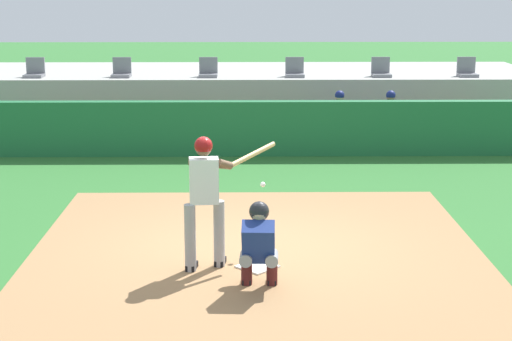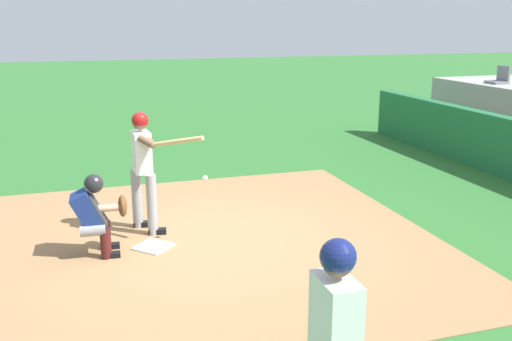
% 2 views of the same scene
% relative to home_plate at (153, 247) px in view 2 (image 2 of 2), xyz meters
% --- Properties ---
extents(ground_plane, '(80.00, 80.00, 0.00)m').
position_rel_home_plate_xyz_m(ground_plane, '(0.00, 0.80, -0.02)').
color(ground_plane, '#2D6B2D').
extents(dirt_infield, '(6.40, 6.40, 0.01)m').
position_rel_home_plate_xyz_m(dirt_infield, '(0.00, 0.80, -0.02)').
color(dirt_infield, '#9E754C').
rests_on(dirt_infield, ground).
extents(home_plate, '(0.62, 0.62, 0.02)m').
position_rel_home_plate_xyz_m(home_plate, '(0.00, 0.00, 0.00)').
color(home_plate, white).
rests_on(home_plate, dirt_infield).
extents(batter_at_plate, '(1.22, 0.91, 1.80)m').
position_rel_home_plate_xyz_m(batter_at_plate, '(-0.67, -0.00, 1.01)').
color(batter_at_plate, '#99999E').
rests_on(batter_at_plate, ground).
extents(catcher_crouched, '(0.49, 1.84, 1.13)m').
position_rel_home_plate_xyz_m(catcher_crouched, '(0.00, -0.72, 0.59)').
color(catcher_crouched, gray).
rests_on(catcher_crouched, ground).
extents(stadium_seat_0, '(0.46, 0.46, 0.48)m').
position_rel_home_plate_xyz_m(stadium_seat_0, '(-5.42, 10.18, 1.51)').
color(stadium_seat_0, slate).
rests_on(stadium_seat_0, stands_platform).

